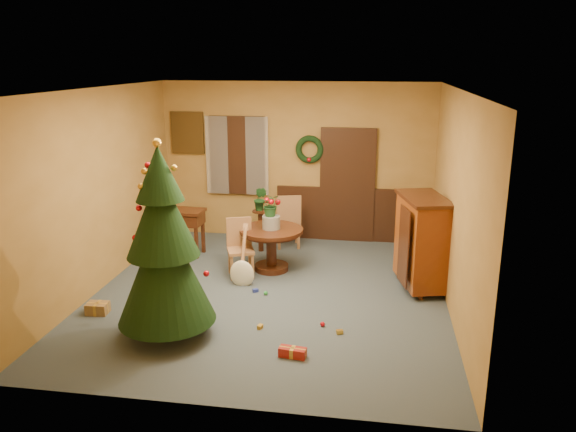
% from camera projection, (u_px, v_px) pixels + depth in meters
% --- Properties ---
extents(room_envelope, '(5.50, 5.50, 5.50)m').
position_uv_depth(room_envelope, '(307.00, 181.00, 10.35)').
color(room_envelope, '#33424B').
rests_on(room_envelope, ground).
extents(dining_table, '(1.01, 1.01, 0.70)m').
position_uv_depth(dining_table, '(271.00, 241.00, 8.92)').
color(dining_table, black).
rests_on(dining_table, floor).
extents(urn, '(0.28, 0.28, 0.21)m').
position_uv_depth(urn, '(271.00, 222.00, 8.83)').
color(urn, slate).
rests_on(urn, dining_table).
extents(centerpiece_plant, '(0.32, 0.28, 0.36)m').
position_uv_depth(centerpiece_plant, '(271.00, 205.00, 8.76)').
color(centerpiece_plant, '#1E4C23').
rests_on(centerpiece_plant, urn).
extents(chair_near, '(0.50, 0.50, 0.91)m').
position_uv_depth(chair_near, '(240.00, 245.00, 8.73)').
color(chair_near, brown).
rests_on(chair_near, floor).
extents(chair_far, '(0.52, 0.52, 0.99)m').
position_uv_depth(chair_far, '(288.00, 219.00, 9.98)').
color(chair_far, brown).
rests_on(chair_far, floor).
extents(guitar, '(0.46, 0.62, 0.86)m').
position_uv_depth(guitar, '(242.00, 257.00, 8.33)').
color(guitar, '#EAE5C3').
rests_on(guitar, floor).
extents(plant_stand, '(0.29, 0.29, 0.74)m').
position_uv_depth(plant_stand, '(261.00, 226.00, 9.82)').
color(plant_stand, black).
rests_on(plant_stand, floor).
extents(stand_plant, '(0.28, 0.25, 0.42)m').
position_uv_depth(stand_plant, '(260.00, 199.00, 9.69)').
color(stand_plant, '#19471E').
rests_on(stand_plant, plant_stand).
extents(christmas_tree, '(1.18, 1.18, 2.43)m').
position_uv_depth(christmas_tree, '(163.00, 246.00, 6.60)').
color(christmas_tree, '#382111').
rests_on(christmas_tree, floor).
extents(writing_desk, '(0.93, 0.50, 0.80)m').
position_uv_depth(writing_desk, '(178.00, 220.00, 9.64)').
color(writing_desk, black).
rests_on(writing_desk, floor).
extents(sideboard, '(0.82, 1.19, 1.39)m').
position_uv_depth(sideboard, '(422.00, 240.00, 8.15)').
color(sideboard, '#511909').
rests_on(sideboard, floor).
extents(gift_a, '(0.29, 0.22, 0.15)m').
position_uv_depth(gift_a, '(98.00, 308.00, 7.49)').
color(gift_a, brown).
rests_on(gift_a, floor).
extents(gift_b, '(0.33, 0.33, 0.25)m').
position_uv_depth(gift_b, '(162.00, 320.00, 7.05)').
color(gift_b, maroon).
rests_on(gift_b, floor).
extents(gift_c, '(0.30, 0.30, 0.14)m').
position_uv_depth(gift_c, '(176.00, 280.00, 8.46)').
color(gift_c, brown).
rests_on(gift_c, floor).
extents(gift_d, '(0.32, 0.17, 0.11)m').
position_uv_depth(gift_d, '(293.00, 352.00, 6.40)').
color(gift_d, maroon).
rests_on(gift_d, floor).
extents(toy_a, '(0.09, 0.09, 0.05)m').
position_uv_depth(toy_a, '(255.00, 291.00, 8.18)').
color(toy_a, '#233197').
rests_on(toy_a, floor).
extents(toy_b, '(0.06, 0.06, 0.06)m').
position_uv_depth(toy_b, '(266.00, 293.00, 8.08)').
color(toy_b, '#268D38').
rests_on(toy_b, floor).
extents(toy_c, '(0.07, 0.09, 0.05)m').
position_uv_depth(toy_c, '(260.00, 327.00, 7.07)').
color(toy_c, '#B38421').
rests_on(toy_c, floor).
extents(toy_d, '(0.06, 0.06, 0.06)m').
position_uv_depth(toy_d, '(323.00, 324.00, 7.13)').
color(toy_d, red).
rests_on(toy_d, floor).
extents(toy_e, '(0.09, 0.08, 0.05)m').
position_uv_depth(toy_e, '(340.00, 332.00, 6.94)').
color(toy_e, gold).
rests_on(toy_e, floor).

